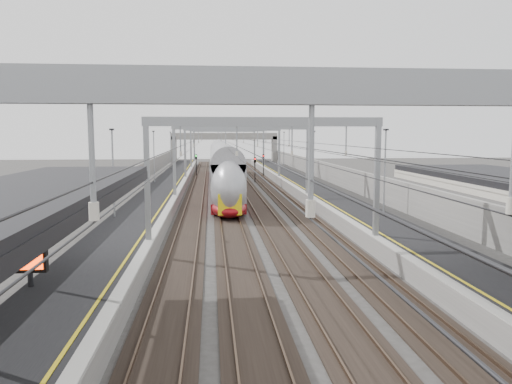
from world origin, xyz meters
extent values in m
cube|color=black|center=(-8.00, 45.00, 0.50)|extent=(4.00, 120.00, 1.00)
cube|color=black|center=(8.00, 45.00, 0.50)|extent=(4.00, 120.00, 1.00)
cube|color=black|center=(-4.50, 45.00, 0.04)|extent=(2.40, 140.00, 0.08)
cube|color=brown|center=(-5.22, 45.00, 0.13)|extent=(0.07, 140.00, 0.14)
cube|color=brown|center=(-3.78, 45.00, 0.13)|extent=(0.07, 140.00, 0.14)
cube|color=black|center=(-1.50, 45.00, 0.04)|extent=(2.40, 140.00, 0.08)
cube|color=brown|center=(-2.22, 45.00, 0.13)|extent=(0.07, 140.00, 0.14)
cube|color=brown|center=(-0.78, 45.00, 0.13)|extent=(0.07, 140.00, 0.14)
cube|color=black|center=(1.50, 45.00, 0.04)|extent=(2.40, 140.00, 0.08)
cube|color=brown|center=(0.78, 45.00, 0.13)|extent=(0.07, 140.00, 0.14)
cube|color=brown|center=(2.22, 45.00, 0.13)|extent=(0.07, 140.00, 0.14)
cube|color=black|center=(4.50, 45.00, 0.04)|extent=(2.40, 140.00, 0.08)
cube|color=brown|center=(3.78, 45.00, 0.13)|extent=(0.07, 140.00, 0.14)
cube|color=brown|center=(5.22, 45.00, 0.13)|extent=(0.07, 140.00, 0.14)
cube|color=gray|center=(0.00, 2.00, 7.35)|extent=(13.00, 0.25, 0.50)
cube|color=gray|center=(-6.30, 22.00, 4.30)|extent=(0.28, 0.28, 6.60)
cube|color=gray|center=(6.30, 22.00, 4.30)|extent=(0.28, 0.28, 6.60)
cube|color=gray|center=(0.00, 22.00, 7.35)|extent=(13.00, 0.25, 0.50)
cube|color=gray|center=(-6.30, 42.00, 4.30)|extent=(0.28, 0.28, 6.60)
cube|color=gray|center=(6.30, 42.00, 4.30)|extent=(0.28, 0.28, 6.60)
cube|color=gray|center=(0.00, 42.00, 7.35)|extent=(13.00, 0.25, 0.50)
cube|color=gray|center=(-6.30, 62.00, 4.30)|extent=(0.28, 0.28, 6.60)
cube|color=gray|center=(6.30, 62.00, 4.30)|extent=(0.28, 0.28, 6.60)
cube|color=gray|center=(0.00, 62.00, 7.35)|extent=(13.00, 0.25, 0.50)
cube|color=gray|center=(-6.30, 82.00, 4.30)|extent=(0.28, 0.28, 6.60)
cube|color=gray|center=(6.30, 82.00, 4.30)|extent=(0.28, 0.28, 6.60)
cube|color=gray|center=(0.00, 82.00, 7.35)|extent=(13.00, 0.25, 0.50)
cube|color=gray|center=(-6.30, 100.00, 4.30)|extent=(0.28, 0.28, 6.60)
cube|color=gray|center=(6.30, 100.00, 4.30)|extent=(0.28, 0.28, 6.60)
cube|color=gray|center=(0.00, 100.00, 7.35)|extent=(13.00, 0.25, 0.50)
cylinder|color=#262628|center=(-4.50, 50.00, 5.50)|extent=(0.03, 140.00, 0.03)
cylinder|color=#262628|center=(-1.50, 50.00, 5.50)|extent=(0.03, 140.00, 0.03)
cylinder|color=#262628|center=(1.50, 50.00, 5.50)|extent=(0.03, 140.00, 0.03)
cylinder|color=#262628|center=(4.50, 50.00, 5.50)|extent=(0.03, 140.00, 0.03)
cylinder|color=black|center=(-9.70, 14.00, 3.00)|extent=(0.20, 0.20, 4.00)
cube|color=black|center=(-6.60, 4.00, 4.55)|extent=(1.60, 0.15, 0.55)
cube|color=slate|center=(0.00, 100.00, 6.20)|extent=(22.00, 2.20, 1.40)
cube|color=slate|center=(-10.50, 100.00, 3.10)|extent=(1.00, 2.20, 6.20)
cube|color=slate|center=(10.50, 100.00, 3.10)|extent=(1.00, 2.20, 6.20)
cube|color=slate|center=(-11.20, 45.00, 1.60)|extent=(0.30, 120.00, 3.20)
cube|color=slate|center=(11.20, 45.00, 1.60)|extent=(0.30, 120.00, 3.20)
cube|color=maroon|center=(-1.50, 47.20, 0.63)|extent=(2.89, 24.59, 0.86)
cube|color=#929297|center=(-1.50, 47.20, 2.66)|extent=(2.89, 24.59, 3.21)
cube|color=black|center=(-1.50, 38.59, 0.29)|extent=(2.14, 2.57, 0.53)
cube|color=maroon|center=(-1.50, 72.22, 0.63)|extent=(2.89, 24.59, 0.86)
cube|color=#929297|center=(-1.50, 72.22, 2.66)|extent=(2.89, 24.59, 3.21)
cube|color=black|center=(-1.50, 63.62, 0.29)|extent=(2.14, 2.57, 0.53)
ellipsoid|color=#929297|center=(-1.50, 34.69, 2.34)|extent=(2.89, 5.56, 4.49)
cube|color=yellow|center=(-1.50, 32.39, 1.38)|extent=(1.82, 0.12, 1.60)
cube|color=black|center=(-1.50, 32.87, 2.98)|extent=(1.71, 0.61, 1.00)
cylinder|color=black|center=(-5.20, 74.24, 1.50)|extent=(0.12, 0.12, 3.00)
cube|color=black|center=(-5.20, 74.24, 3.10)|extent=(0.32, 0.22, 0.75)
sphere|color=#0CE526|center=(-5.20, 74.11, 3.25)|extent=(0.16, 0.16, 0.16)
cylinder|color=black|center=(3.20, 63.94, 1.50)|extent=(0.12, 0.12, 3.00)
cube|color=black|center=(3.20, 63.94, 3.10)|extent=(0.32, 0.22, 0.75)
sphere|color=red|center=(3.20, 63.81, 3.25)|extent=(0.16, 0.16, 0.16)
cylinder|color=black|center=(5.40, 73.64, 1.50)|extent=(0.12, 0.12, 3.00)
cube|color=black|center=(5.40, 73.64, 3.10)|extent=(0.32, 0.22, 0.75)
sphere|color=red|center=(5.40, 73.51, 3.25)|extent=(0.16, 0.16, 0.16)
camera|label=1|loc=(-2.90, -4.90, 6.70)|focal=35.00mm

